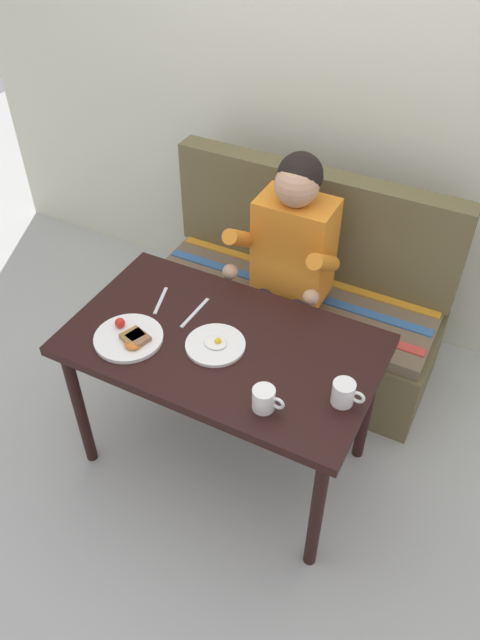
{
  "coord_description": "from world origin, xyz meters",
  "views": [
    {
      "loc": [
        0.84,
        -1.47,
        2.36
      ],
      "look_at": [
        0.0,
        0.15,
        0.72
      ],
      "focal_mm": 34.36,
      "sensor_mm": 36.0,
      "label": 1
    }
  ],
  "objects_px": {
    "couch": "(295,305)",
    "person": "(288,259)",
    "knife": "(195,313)",
    "plate_eggs": "(215,345)",
    "plate_breakfast": "(129,337)",
    "table": "(223,356)",
    "fork": "(161,301)",
    "coffee_mug_second": "(264,399)",
    "coffee_mug": "(344,393)"
  },
  "relations": [
    {
      "from": "couch",
      "to": "fork",
      "type": "distance_m",
      "value": 0.85
    },
    {
      "from": "couch",
      "to": "plate_breakfast",
      "type": "distance_m",
      "value": 1.06
    },
    {
      "from": "plate_breakfast",
      "to": "coffee_mug",
      "type": "bearing_deg",
      "value": 5.5
    },
    {
      "from": "plate_eggs",
      "to": "coffee_mug_second",
      "type": "distance_m",
      "value": 0.35
    },
    {
      "from": "coffee_mug",
      "to": "fork",
      "type": "height_order",
      "value": "coffee_mug"
    },
    {
      "from": "couch",
      "to": "coffee_mug",
      "type": "bearing_deg",
      "value": -58.43
    },
    {
      "from": "person",
      "to": "plate_breakfast",
      "type": "xyz_separation_m",
      "value": [
        -0.33,
        -0.75,
        0.0
      ]
    },
    {
      "from": "table",
      "to": "knife",
      "type": "distance_m",
      "value": 0.22
    },
    {
      "from": "coffee_mug",
      "to": "fork",
      "type": "xyz_separation_m",
      "value": [
        -0.86,
        0.17,
        -0.05
      ]
    },
    {
      "from": "plate_eggs",
      "to": "knife",
      "type": "xyz_separation_m",
      "value": [
        -0.17,
        0.13,
        -0.01
      ]
    },
    {
      "from": "couch",
      "to": "plate_breakfast",
      "type": "relative_size",
      "value": 5.39
    },
    {
      "from": "coffee_mug_second",
      "to": "fork",
      "type": "relative_size",
      "value": 0.69
    },
    {
      "from": "couch",
      "to": "plate_eggs",
      "type": "distance_m",
      "value": 0.9
    },
    {
      "from": "couch",
      "to": "person",
      "type": "xyz_separation_m",
      "value": [
        0.01,
        -0.17,
        0.41
      ]
    },
    {
      "from": "couch",
      "to": "plate_eggs",
      "type": "bearing_deg",
      "value": -90.66
    },
    {
      "from": "person",
      "to": "fork",
      "type": "relative_size",
      "value": 7.13
    },
    {
      "from": "person",
      "to": "plate_eggs",
      "type": "relative_size",
      "value": 5.27
    },
    {
      "from": "table",
      "to": "plate_breakfast",
      "type": "bearing_deg",
      "value": -154.04
    },
    {
      "from": "table",
      "to": "fork",
      "type": "distance_m",
      "value": 0.36
    },
    {
      "from": "couch",
      "to": "plate_breakfast",
      "type": "xyz_separation_m",
      "value": [
        -0.32,
        -0.92,
        0.41
      ]
    },
    {
      "from": "plate_breakfast",
      "to": "fork",
      "type": "relative_size",
      "value": 1.57
    },
    {
      "from": "plate_breakfast",
      "to": "coffee_mug_second",
      "type": "distance_m",
      "value": 0.61
    },
    {
      "from": "person",
      "to": "couch",
      "type": "bearing_deg",
      "value": 94.02
    },
    {
      "from": "couch",
      "to": "person",
      "type": "distance_m",
      "value": 0.45
    },
    {
      "from": "person",
      "to": "plate_breakfast",
      "type": "distance_m",
      "value": 0.82
    },
    {
      "from": "table",
      "to": "fork",
      "type": "relative_size",
      "value": 7.06
    },
    {
      "from": "couch",
      "to": "knife",
      "type": "height_order",
      "value": "couch"
    },
    {
      "from": "coffee_mug_second",
      "to": "fork",
      "type": "distance_m",
      "value": 0.7
    },
    {
      "from": "table",
      "to": "plate_breakfast",
      "type": "relative_size",
      "value": 4.49
    },
    {
      "from": "fork",
      "to": "knife",
      "type": "relative_size",
      "value": 0.85
    },
    {
      "from": "couch",
      "to": "knife",
      "type": "relative_size",
      "value": 7.2
    },
    {
      "from": "plate_breakfast",
      "to": "knife",
      "type": "distance_m",
      "value": 0.29
    },
    {
      "from": "person",
      "to": "table",
      "type": "bearing_deg",
      "value": -91.2
    },
    {
      "from": "coffee_mug",
      "to": "knife",
      "type": "height_order",
      "value": "coffee_mug"
    },
    {
      "from": "couch",
      "to": "coffee_mug",
      "type": "xyz_separation_m",
      "value": [
        0.52,
        -0.84,
        0.45
      ]
    },
    {
      "from": "plate_breakfast",
      "to": "coffee_mug_second",
      "type": "bearing_deg",
      "value": -6.31
    },
    {
      "from": "plate_breakfast",
      "to": "knife",
      "type": "height_order",
      "value": "plate_breakfast"
    },
    {
      "from": "plate_eggs",
      "to": "fork",
      "type": "xyz_separation_m",
      "value": [
        -0.33,
        0.13,
        -0.01
      ]
    },
    {
      "from": "person",
      "to": "knife",
      "type": "distance_m",
      "value": 0.53
    },
    {
      "from": "table",
      "to": "plate_breakfast",
      "type": "distance_m",
      "value": 0.37
    },
    {
      "from": "couch",
      "to": "knife",
      "type": "bearing_deg",
      "value": -104.67
    },
    {
      "from": "fork",
      "to": "plate_eggs",
      "type": "bearing_deg",
      "value": -37.98
    },
    {
      "from": "fork",
      "to": "person",
      "type": "bearing_deg",
      "value": 38.06
    },
    {
      "from": "couch",
      "to": "coffee_mug_second",
      "type": "bearing_deg",
      "value": -73.91
    },
    {
      "from": "couch",
      "to": "coffee_mug_second",
      "type": "distance_m",
      "value": 1.12
    },
    {
      "from": "knife",
      "to": "plate_eggs",
      "type": "bearing_deg",
      "value": -35.82
    },
    {
      "from": "person",
      "to": "coffee_mug",
      "type": "bearing_deg",
      "value": -52.86
    },
    {
      "from": "coffee_mug",
      "to": "knife",
      "type": "relative_size",
      "value": 0.59
    },
    {
      "from": "plate_breakfast",
      "to": "fork",
      "type": "distance_m",
      "value": 0.25
    },
    {
      "from": "fork",
      "to": "coffee_mug",
      "type": "bearing_deg",
      "value": -27.73
    }
  ]
}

